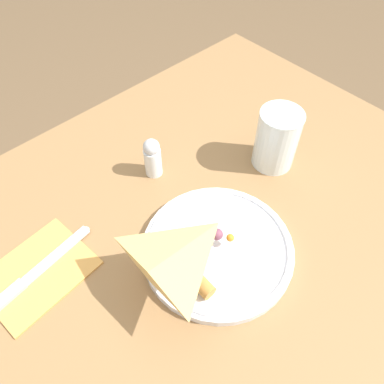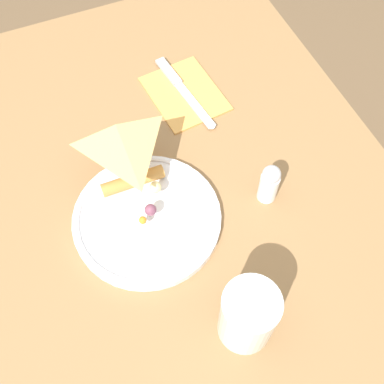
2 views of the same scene
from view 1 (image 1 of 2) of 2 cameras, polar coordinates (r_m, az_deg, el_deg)
The scene contains 7 objects.
ground_plane at distance 1.37m, azimuth 0.41°, elevation -24.18°, with size 6.00×6.00×0.00m, color brown.
dining_table at distance 0.75m, azimuth 0.70°, elevation -11.87°, with size 1.11×0.86×0.76m.
plate_pizza at distance 0.63m, azimuth 3.72°, elevation -8.57°, with size 0.25×0.25×0.05m.
milk_glass at distance 0.75m, azimuth 12.70°, elevation 7.54°, with size 0.08×0.08×0.12m.
napkin_folded at distance 0.67m, azimuth -22.43°, elevation -11.27°, with size 0.18×0.15×0.00m.
butter_knife at distance 0.67m, azimuth -23.32°, elevation -11.70°, with size 0.22×0.05×0.01m.
salt_shaker at distance 0.72m, azimuth -6.04°, elevation 5.30°, with size 0.03×0.03×0.09m.
Camera 1 is at (-0.23, -0.24, 1.32)m, focal length 35.00 mm.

